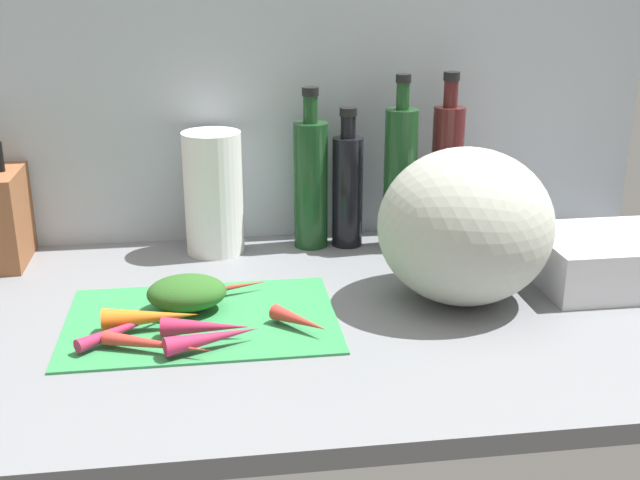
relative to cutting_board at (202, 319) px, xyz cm
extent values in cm
cube|color=slate|center=(6.55, 2.67, -1.90)|extent=(170.00, 80.00, 3.00)
cube|color=#ADB7C1|center=(6.55, 41.17, 29.60)|extent=(170.00, 3.00, 60.00)
cube|color=#338C4C|center=(0.00, 0.00, 0.00)|extent=(42.63, 29.23, 0.80)
cone|color=#B2264C|center=(-10.84, -4.33, 1.45)|extent=(14.87, 12.99, 2.09)
cone|color=#B2264C|center=(1.73, -10.65, 1.86)|extent=(14.52, 7.11, 2.91)
cone|color=red|center=(2.96, 8.16, 1.47)|extent=(17.19, 6.78, 2.14)
cone|color=red|center=(14.97, -6.22, 1.64)|extent=(8.95, 9.25, 2.47)
cone|color=#B2264C|center=(0.73, -7.00, 1.90)|extent=(13.55, 4.85, 3.01)
cone|color=red|center=(-6.24, -10.95, 1.47)|extent=(16.33, 8.38, 2.14)
cone|color=orange|center=(-7.58, -2.98, 2.18)|extent=(14.51, 3.58, 3.55)
ellipsoid|color=#2D6023|center=(-2.21, 3.65, 3.11)|extent=(12.81, 9.85, 5.42)
ellipsoid|color=#B2B7A8|center=(43.38, 2.93, 12.57)|extent=(28.84, 27.54, 25.94)
cylinder|color=white|center=(2.84, 32.17, 11.47)|extent=(11.23, 11.23, 23.74)
cylinder|color=#19421E|center=(21.79, 32.82, 12.02)|extent=(6.69, 6.69, 24.84)
cylinder|color=#19421E|center=(21.79, 32.82, 27.03)|extent=(2.80, 2.80, 5.17)
cylinder|color=black|center=(21.79, 32.82, 30.41)|extent=(3.22, 3.22, 1.60)
cylinder|color=black|center=(29.03, 32.37, 10.52)|extent=(6.08, 6.08, 21.85)
cylinder|color=black|center=(29.03, 32.37, 23.56)|extent=(2.93, 2.93, 4.23)
cylinder|color=black|center=(29.03, 32.37, 26.48)|extent=(3.37, 3.37, 1.60)
cylinder|color=#19421E|center=(38.93, 29.71, 13.37)|extent=(6.41, 6.41, 27.54)
cylinder|color=#19421E|center=(38.93, 29.71, 29.64)|extent=(2.52, 2.52, 4.99)
cylinder|color=black|center=(38.93, 29.71, 32.94)|extent=(2.90, 2.90, 1.60)
cylinder|color=#471919|center=(48.34, 30.12, 13.45)|extent=(6.16, 6.16, 27.70)
cylinder|color=#471919|center=(48.34, 30.12, 29.81)|extent=(2.73, 2.73, 5.03)
cylinder|color=black|center=(48.34, 30.12, 33.13)|extent=(3.14, 3.14, 1.60)
cube|color=silver|center=(72.72, 5.68, 4.06)|extent=(28.79, 20.41, 8.92)
camera|label=1|loc=(2.63, -115.50, 53.59)|focal=44.40mm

